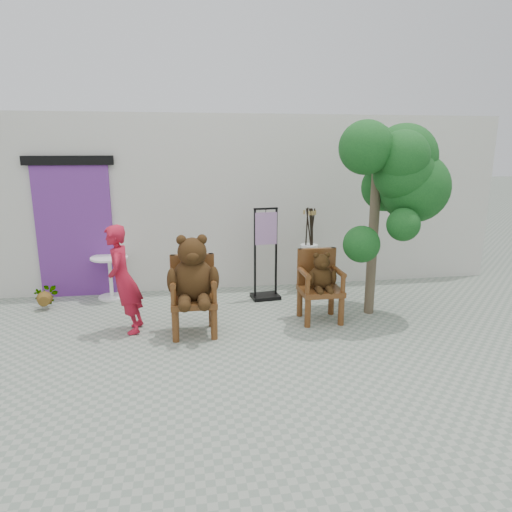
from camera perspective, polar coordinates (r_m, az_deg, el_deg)
The scene contains 11 objects.
ground_plane at distance 5.89m, azimuth 3.87°, elevation -11.24°, with size 60.00×60.00×0.00m, color gray.
back_wall at distance 8.45m, azimuth -0.75°, elevation 6.98°, with size 9.00×1.00×3.00m, color beige.
doorway at distance 8.08m, azimuth -21.72°, elevation 3.31°, with size 1.40×0.11×2.33m.
chair_big at distance 6.06m, azimuth -7.88°, elevation -2.93°, with size 0.67×0.72×1.36m.
chair_small at distance 6.61m, azimuth 8.01°, elevation -2.87°, with size 0.59×0.55×1.02m.
person at distance 6.33m, azimuth -16.23°, elevation -2.89°, with size 0.54×0.35×1.47m, color #A9142B.
cafe_table at distance 7.91m, azimuth -17.75°, elevation -1.95°, with size 0.60×0.60×0.70m.
display_stand at distance 7.48m, azimuth 1.20°, elevation -1.04°, with size 0.49×0.40×1.51m.
stool_bucket at distance 7.95m, azimuth 6.63°, elevation 0.19°, with size 0.32×0.32×1.45m.
tree at distance 6.79m, azimuth 17.20°, elevation 9.86°, with size 1.66×1.53×2.81m.
potted_plant at distance 7.87m, azimuth -24.80°, elevation -4.51°, with size 0.35×0.31×0.39m, color #0E3615.
Camera 1 is at (-1.24, -5.20, 2.47)m, focal length 32.00 mm.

